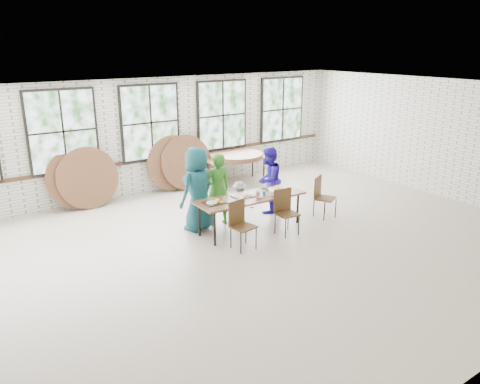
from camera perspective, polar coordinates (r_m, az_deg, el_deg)
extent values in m
plane|color=#C2AF9A|center=(9.20, 1.44, -6.86)|extent=(12.00, 12.00, 0.00)
plane|color=white|center=(8.41, 1.59, 12.06)|extent=(12.00, 12.00, 0.00)
plane|color=silver|center=(12.50, -10.89, 6.66)|extent=(12.00, 0.00, 12.00)
plane|color=silver|center=(13.09, 23.31, 6.02)|extent=(0.00, 9.00, 9.00)
cube|color=#422819|center=(12.60, -10.68, 3.96)|extent=(11.80, 0.05, 0.08)
cube|color=black|center=(11.68, -20.80, 6.94)|extent=(1.62, 0.05, 1.97)
cube|color=white|center=(11.64, -20.76, 6.91)|extent=(1.50, 0.01, 1.85)
cube|color=black|center=(12.38, -10.88, 8.32)|extent=(1.62, 0.05, 1.97)
cube|color=white|center=(12.35, -10.81, 8.30)|extent=(1.50, 0.01, 1.85)
cube|color=black|center=(13.42, -2.20, 9.33)|extent=(1.62, 0.05, 1.97)
cube|color=white|center=(13.39, -2.12, 9.31)|extent=(1.50, 0.01, 1.85)
cube|color=black|center=(14.72, 5.13, 10.01)|extent=(1.62, 0.05, 1.97)
cube|color=white|center=(14.69, 5.22, 9.99)|extent=(1.50, 0.01, 1.85)
cube|color=brown|center=(9.86, 1.27, -0.66)|extent=(2.43, 0.89, 0.04)
cylinder|color=black|center=(9.19, -3.10, -4.55)|extent=(0.05, 0.05, 0.70)
cylinder|color=black|center=(9.67, -4.99, -3.44)|extent=(0.05, 0.05, 0.70)
cylinder|color=black|center=(10.41, 7.04, -1.95)|extent=(0.05, 0.05, 0.70)
cylinder|color=black|center=(10.83, 4.94, -1.08)|extent=(0.05, 0.05, 0.70)
cube|color=#4B3319|center=(9.02, 0.42, -4.29)|extent=(0.48, 0.47, 0.03)
cube|color=#4B3319|center=(9.05, -0.43, -2.50)|extent=(0.42, 0.10, 0.50)
cylinder|color=black|center=(8.88, 0.11, -6.25)|extent=(0.02, 0.02, 0.44)
cylinder|color=black|center=(9.14, -1.12, -5.54)|extent=(0.02, 0.02, 0.44)
cylinder|color=black|center=(9.08, 1.98, -5.72)|extent=(0.02, 0.02, 0.44)
cylinder|color=black|center=(9.33, 0.72, -5.04)|extent=(0.02, 0.02, 0.44)
cube|color=#4B3319|center=(9.73, 5.77, -2.68)|extent=(0.46, 0.45, 0.03)
cube|color=#4B3319|center=(9.80, 5.20, -0.98)|extent=(0.42, 0.08, 0.50)
cylinder|color=black|center=(9.59, 5.57, -4.48)|extent=(0.02, 0.02, 0.44)
cylinder|color=black|center=(9.83, 4.29, -3.87)|extent=(0.02, 0.02, 0.44)
cylinder|color=black|center=(9.81, 7.18, -4.01)|extent=(0.02, 0.02, 0.44)
cylinder|color=black|center=(10.05, 5.89, -3.43)|extent=(0.02, 0.02, 0.44)
cube|color=#4B3319|center=(10.82, 10.34, -0.78)|extent=(0.56, 0.55, 0.03)
cube|color=#4B3319|center=(10.80, 9.46, 0.63)|extent=(0.39, 0.22, 0.50)
cylinder|color=black|center=(10.66, 10.23, -2.36)|extent=(0.02, 0.02, 0.44)
cylinder|color=black|center=(10.89, 8.98, -1.87)|extent=(0.02, 0.02, 0.44)
cylinder|color=black|center=(10.91, 11.58, -1.98)|extent=(0.02, 0.02, 0.44)
cylinder|color=black|center=(11.13, 10.32, -1.50)|extent=(0.02, 0.02, 0.44)
imported|color=#175059|center=(9.86, -5.20, 0.36)|extent=(1.02, 0.84, 1.80)
imported|color=#2A6D1D|center=(10.13, -2.75, 0.31)|extent=(0.63, 0.46, 1.60)
imported|color=#121838|center=(10.55, -0.06, -1.02)|extent=(0.61, 0.41, 0.88)
imported|color=#2617A1|center=(10.91, 3.49, 1.45)|extent=(0.93, 0.84, 1.56)
cube|color=brown|center=(13.22, -0.47, 4.11)|extent=(1.86, 0.91, 0.04)
cylinder|color=black|center=(12.68, -2.67, 1.76)|extent=(0.04, 0.04, 0.70)
cylinder|color=black|center=(13.13, -3.95, 2.30)|extent=(0.04, 0.04, 0.70)
cylinder|color=black|center=(13.54, 2.92, 2.80)|extent=(0.04, 0.04, 0.70)
cylinder|color=black|center=(13.96, 1.54, 3.28)|extent=(0.04, 0.04, 0.70)
cube|color=black|center=(9.46, -3.15, -1.31)|extent=(0.44, 0.33, 0.02)
cube|color=black|center=(9.86, 0.40, -0.49)|extent=(0.44, 0.33, 0.02)
cube|color=black|center=(10.35, 4.26, 0.36)|extent=(0.44, 0.33, 0.02)
cylinder|color=black|center=(9.48, 0.10, -0.98)|extent=(0.09, 0.09, 0.09)
cube|color=red|center=(9.75, 2.18, -0.43)|extent=(0.06, 0.06, 0.11)
cylinder|color=blue|center=(9.93, 2.96, -0.12)|extent=(0.07, 0.07, 0.10)
cylinder|color=orange|center=(10.27, 5.93, 0.44)|extent=(0.07, 0.07, 0.11)
cylinder|color=white|center=(9.96, 4.02, -0.10)|extent=(0.17, 0.17, 0.10)
ellipsoid|color=white|center=(9.38, -0.65, -1.35)|extent=(0.11, 0.11, 0.05)
ellipsoid|color=white|center=(9.74, 2.52, -0.63)|extent=(0.11, 0.11, 0.05)
ellipsoid|color=white|center=(10.13, 4.04, 0.07)|extent=(0.11, 0.11, 0.05)
cylinder|color=brown|center=(13.21, -0.47, 4.28)|extent=(1.50, 1.50, 0.04)
cylinder|color=brown|center=(13.20, -0.47, 4.47)|extent=(1.50, 1.50, 0.04)
cylinder|color=brown|center=(13.19, -0.47, 4.66)|extent=(1.50, 1.50, 0.04)
cylinder|color=brown|center=(11.83, -19.15, 1.55)|extent=(1.50, 0.35, 1.48)
cylinder|color=brown|center=(11.79, -18.05, 1.61)|extent=(1.50, 0.36, 1.48)
cylinder|color=brown|center=(12.71, -8.14, 3.44)|extent=(1.50, 0.21, 1.50)
cylinder|color=brown|center=(12.78, -6.53, 3.59)|extent=(1.50, 0.34, 1.48)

